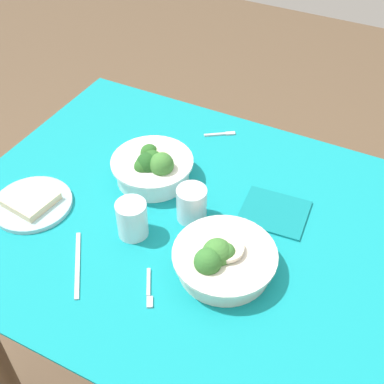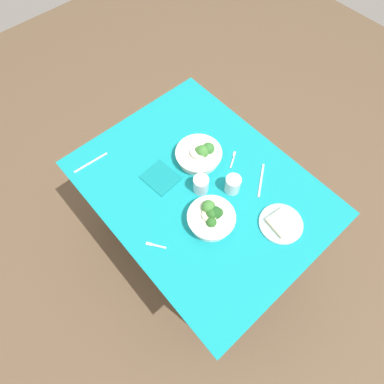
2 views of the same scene
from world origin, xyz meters
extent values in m
plane|color=brown|center=(0.00, 0.00, 0.00)|extent=(6.00, 6.00, 0.00)
cube|color=teal|center=(0.00, 0.00, 0.75)|extent=(1.19, 0.91, 0.01)
cube|color=brown|center=(0.00, 0.00, 0.74)|extent=(1.15, 0.89, 0.02)
cylinder|color=brown|center=(-0.49, -0.35, 0.36)|extent=(0.07, 0.07, 0.73)
cylinder|color=brown|center=(0.49, -0.35, 0.36)|extent=(0.07, 0.07, 0.73)
cylinder|color=brown|center=(-0.49, 0.35, 0.36)|extent=(0.07, 0.07, 0.73)
cylinder|color=brown|center=(0.49, 0.35, 0.36)|extent=(0.07, 0.07, 0.73)
cylinder|color=silver|center=(-0.13, 0.10, 0.78)|extent=(0.21, 0.21, 0.05)
cylinder|color=silver|center=(-0.13, 0.10, 0.81)|extent=(0.23, 0.23, 0.01)
sphere|color=#3D7A33|center=(-0.13, 0.11, 0.82)|extent=(0.04, 0.04, 0.04)
sphere|color=#33702D|center=(-0.11, 0.15, 0.82)|extent=(0.06, 0.06, 0.06)
sphere|color=#1E511E|center=(-0.12, 0.10, 0.81)|extent=(0.04, 0.04, 0.04)
sphere|color=#3D7A33|center=(-0.12, 0.11, 0.82)|extent=(0.07, 0.07, 0.07)
sphere|color=#3D7A33|center=(-0.13, 0.11, 0.82)|extent=(0.05, 0.05, 0.05)
cylinder|color=beige|center=(-0.13, 0.10, 0.82)|extent=(0.08, 0.08, 0.01)
cylinder|color=white|center=(0.17, -0.09, 0.78)|extent=(0.19, 0.19, 0.05)
cylinder|color=white|center=(0.17, -0.09, 0.81)|extent=(0.22, 0.22, 0.01)
sphere|color=#3D7A33|center=(0.13, -0.07, 0.83)|extent=(0.06, 0.06, 0.06)
sphere|color=#286023|center=(0.17, -0.06, 0.82)|extent=(0.04, 0.04, 0.04)
sphere|color=#1E511E|center=(0.17, -0.07, 0.82)|extent=(0.06, 0.06, 0.06)
sphere|color=#286023|center=(0.19, -0.11, 0.82)|extent=(0.05, 0.05, 0.05)
sphere|color=#286023|center=(0.16, -0.08, 0.83)|extent=(0.06, 0.06, 0.06)
cylinder|color=beige|center=(0.16, -0.10, 0.83)|extent=(0.07, 0.07, 0.01)
cylinder|color=#99C6D1|center=(0.38, 0.14, 0.76)|extent=(0.20, 0.20, 0.01)
cube|color=beige|center=(0.38, 0.14, 0.78)|extent=(0.12, 0.12, 0.02)
cylinder|color=silver|center=(0.01, -0.01, 0.80)|extent=(0.07, 0.07, 0.09)
cylinder|color=silver|center=(0.11, 0.10, 0.80)|extent=(0.07, 0.07, 0.09)
cube|color=#B7B7BC|center=(0.10, -0.34, 0.76)|extent=(0.06, 0.04, 0.00)
cube|color=#B7B7BC|center=(0.06, -0.37, 0.76)|extent=(0.03, 0.03, 0.00)
cube|color=#B7B7BC|center=(0.00, 0.21, 0.76)|extent=(0.04, 0.07, 0.00)
cube|color=#B7B7BC|center=(-0.03, 0.26, 0.76)|extent=(0.03, 0.03, 0.00)
cube|color=#B7B7BC|center=(0.17, 0.24, 0.76)|extent=(0.12, 0.16, 0.00)
cube|color=#B7B7BC|center=(-0.47, -0.32, 0.76)|extent=(0.02, 0.19, 0.00)
cube|color=#0F777D|center=(-0.17, -0.12, 0.76)|extent=(0.17, 0.16, 0.01)
camera|label=1|loc=(-0.40, 0.78, 1.67)|focal=47.83mm
camera|label=2|loc=(0.54, -0.54, 2.11)|focal=30.11mm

